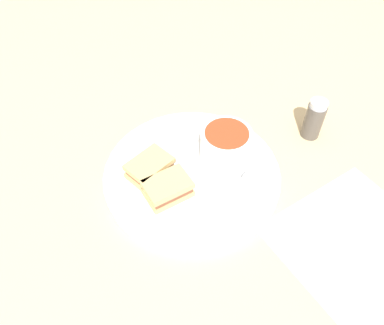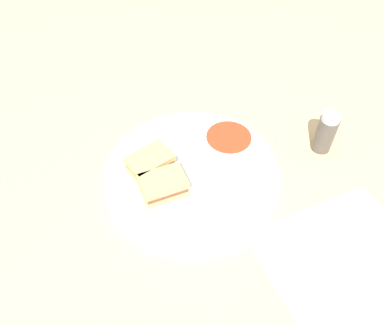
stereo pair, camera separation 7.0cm
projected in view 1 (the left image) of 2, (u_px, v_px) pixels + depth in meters
ground_plane at (192, 176)px, 0.73m from camera, size 2.40×2.40×0.00m
plate at (192, 173)px, 0.72m from camera, size 0.34×0.34×0.02m
soup_bowl at (226, 147)px, 0.70m from camera, size 0.10×0.10×0.08m
spoon at (246, 180)px, 0.69m from camera, size 0.10×0.08×0.01m
sandwich_half_near at (150, 168)px, 0.70m from camera, size 0.10×0.10×0.03m
sandwich_half_far at (168, 188)px, 0.66m from camera, size 0.10×0.09×0.03m
salt_shaker at (314, 119)px, 0.77m from camera, size 0.04×0.04×0.09m
menu_sheet at (362, 248)px, 0.62m from camera, size 0.34×0.34×0.00m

